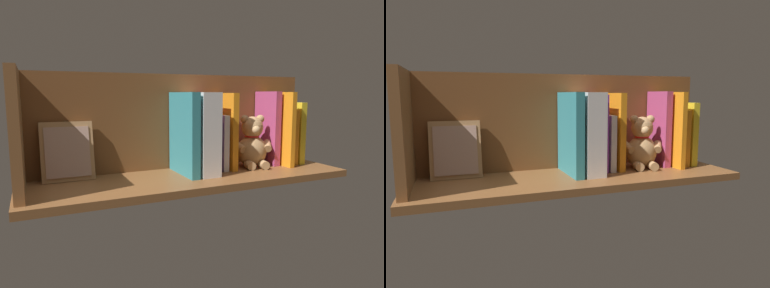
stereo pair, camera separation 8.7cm
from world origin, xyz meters
The scene contains 14 objects.
ground_plane centered at (0.00, 0.00, -1.10)cm, with size 99.83×29.91×2.20cm, color brown.
shelf_back_panel centered at (0.00, -12.70, 15.73)cm, with size 99.83×1.50×31.47cm, color brown.
shelf_side_divider centered at (47.91, 0.00, 15.73)cm, with size 2.40×23.91×31.47cm, color brown.
book_0 centered at (-42.28, -4.67, 10.99)cm, with size 2.37×13.77×21.98cm, color yellow.
book_1 centered at (-38.63, -4.61, 9.80)cm, with size 3.08×13.89×19.60cm, color orange.
book_2 centered at (-35.30, -3.20, 12.81)cm, with size 1.74×16.70×25.62cm, color orange.
book_3 centered at (-32.31, -5.39, 12.93)cm, with size 2.38×12.33×25.86cm, color #B23F72.
teddy_bear centered at (-24.19, -2.81, 7.89)cm, with size 14.21×12.96×17.92cm.
book_4 centered at (-14.71, -4.89, 12.65)cm, with size 2.07×13.32×25.31cm, color orange.
book_5 centered at (-11.78, -5.19, 9.10)cm, with size 1.93×12.72×18.19cm, color silver.
book_6 centered at (-8.83, -5.13, 12.41)cm, with size 2.14×12.85×24.82cm, color purple.
dictionary_thick_white centered at (-3.73, -2.40, 12.74)cm, with size 6.21×18.11×25.49cm, color white.
book_7 centered at (1.64, -2.45, 12.77)cm, with size 2.67×18.20×25.54cm, color teal.
picture_frame_leaning centered at (35.44, -8.94, 8.48)cm, with size 14.63×4.59×17.20cm.
Camera 1 is at (44.29, 95.37, 24.94)cm, focal length 32.38 mm.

